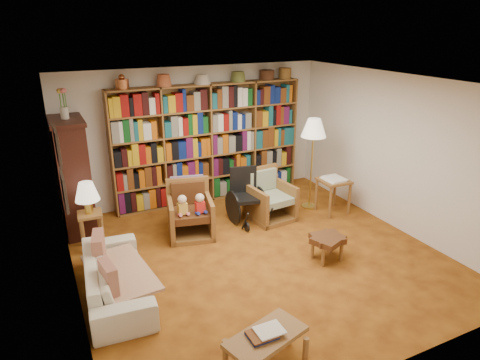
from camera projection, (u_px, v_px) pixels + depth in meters
floor at (258, 255)px, 6.32m from camera, size 5.00×5.00×0.00m
ceiling at (261, 83)px, 5.45m from camera, size 5.00×5.00×0.00m
wall_back at (196, 135)px, 7.99m from camera, size 5.00×0.00×5.00m
wall_front at (393, 261)px, 3.77m from camera, size 5.00×0.00×5.00m
wall_left at (66, 207)px, 4.86m from camera, size 0.00×5.00×5.00m
wall_right at (395, 152)px, 6.90m from camera, size 0.00×5.00×5.00m
bookshelf at (209, 140)px, 7.96m from camera, size 3.60×0.30×2.42m
curio_cabinet at (73, 175)px, 6.75m from camera, size 0.50×0.95×2.40m
framed_pictures at (61, 168)px, 4.99m from camera, size 0.03×0.52×0.97m
sofa at (116, 276)px, 5.31m from camera, size 1.87×0.85×0.53m
sofa_throw at (120, 273)px, 5.32m from camera, size 0.81×1.33×0.04m
cushion_left at (99, 253)px, 5.49m from camera, size 0.21×0.44×0.42m
cushion_right at (109, 281)px, 4.89m from camera, size 0.17×0.39×0.38m
side_table_lamp at (91, 223)px, 6.39m from camera, size 0.37×0.37×0.57m
table_lamp at (87, 193)px, 6.21m from camera, size 0.35×0.35×0.48m
armchair_leather at (189, 212)px, 6.86m from camera, size 0.85×0.87×0.89m
armchair_sage at (268, 199)px, 7.45m from camera, size 0.76×0.79×0.87m
wheelchair at (247, 197)px, 7.26m from camera, size 0.55×0.75×0.94m
floor_lamp at (314, 132)px, 7.45m from camera, size 0.44×0.44×1.66m
side_table_papers at (333, 185)px, 7.57m from camera, size 0.52×0.52×0.65m
footstool_a at (328, 241)px, 6.09m from camera, size 0.53×0.49×0.36m
footstool_b at (327, 240)px, 6.13m from camera, size 0.47×0.41×0.36m
coffee_table at (266, 339)px, 4.19m from camera, size 0.91×0.63×0.42m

